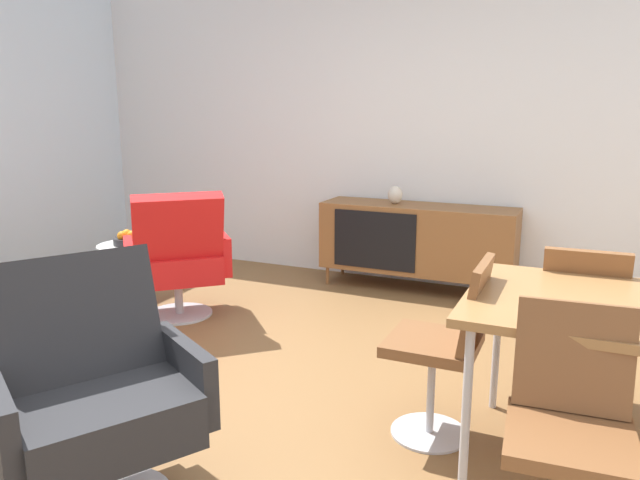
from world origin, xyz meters
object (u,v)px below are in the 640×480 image
Objects in this scene: lounge_chair_red at (177,256)px; sideboard at (417,238)px; dining_chair_near_window at (447,342)px; side_table_round at (129,271)px; fruit_bowl at (127,239)px; dining_chair_front_left at (570,426)px; vase_cobalt at (395,195)px; dining_chair_back_left at (581,320)px; armchair_black_shell at (95,387)px.

sideboard is at bearing 45.74° from lounge_chair_red.
dining_chair_near_window is 2.65m from side_table_round.
fruit_bowl is at bearing -173.51° from lounge_chair_red.
sideboard is 2.30m from side_table_round.
dining_chair_front_left reaches higher than side_table_round.
vase_cobalt reaches higher than fruit_bowl.
dining_chair_front_left is 0.90× the size of lounge_chair_red.
dining_chair_back_left is 3.08m from side_table_round.
armchair_black_shell reaches higher than fruit_bowl.
side_table_round is (-0.41, -0.05, -0.15)m from lounge_chair_red.
dining_chair_back_left is at bearing 45.93° from dining_chair_near_window.
dining_chair_near_window is (0.95, -2.22, -0.32)m from vase_cobalt.
fruit_bowl is (-1.42, 1.76, 0.09)m from armchair_black_shell.
lounge_chair_red reaches higher than vase_cobalt.
fruit_bowl is (-3.07, 0.21, 0.09)m from dining_chair_back_left.
dining_chair_front_left is 1.70m from armchair_black_shell.
dining_chair_near_window is 2.27m from lounge_chair_red.
vase_cobalt is 2.26m from dining_chair_back_left.
dining_chair_front_left reaches higher than sideboard.
dining_chair_near_window is at bearing -134.07° from dining_chair_back_left.
armchair_black_shell reaches higher than dining_chair_front_left.
dining_chair_back_left reaches higher than side_table_round.
dining_chair_back_left is 3.08m from fruit_bowl.
armchair_black_shell is (-1.11, -0.99, -0.00)m from dining_chair_near_window.
dining_chair_front_left is 0.77m from dining_chair_near_window.
dining_chair_near_window is at bearing -16.95° from fruit_bowl.
side_table_round is (-3.06, 1.33, -0.15)m from dining_chair_front_left.
vase_cobalt is 2.44m from dining_chair_near_window.
lounge_chair_red reaches higher than dining_chair_near_window.
armchair_black_shell is at bearing -165.31° from dining_chair_front_left.
vase_cobalt is 0.16× the size of armchair_black_shell.
sideboard is 10.86× the size of vase_cobalt.
armchair_black_shell is (1.01, -1.81, 0.00)m from lounge_chair_red.
sideboard is at bearing 108.69° from dining_chair_near_window.
dining_chair_near_window is 4.28× the size of fruit_bowl.
armchair_black_shell is at bearing -51.08° from side_table_round.
vase_cobalt reaches higher than dining_chair_front_left.
lounge_chair_red reaches higher than dining_chair_back_left.
dining_chair_near_window is 1.49m from armchair_black_shell.
vase_cobalt reaches higher than sideboard.
dining_chair_near_window is at bearing -71.31° from sideboard.
dining_chair_back_left reaches higher than fruit_bowl.
fruit_bowl is (-0.00, -0.00, 0.24)m from side_table_round.
vase_cobalt is 0.16× the size of lounge_chair_red.
dining_chair_back_left is at bearing 89.66° from dining_chair_front_left.
sideboard is 3.08× the size of side_table_round.
fruit_bowl is (-1.78, -1.45, 0.12)m from sideboard.
sideboard is at bearing 114.81° from dining_chair_front_left.
lounge_chair_red is at bearing 152.57° from dining_chair_front_left.
sideboard is at bearing 127.85° from dining_chair_back_left.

